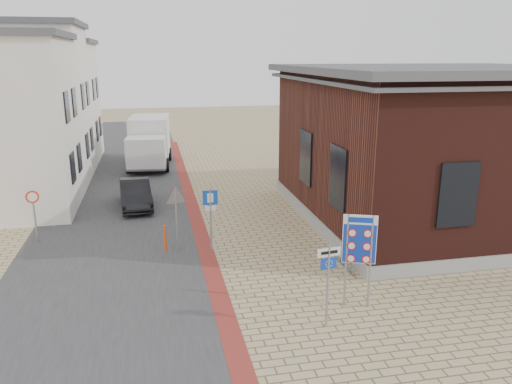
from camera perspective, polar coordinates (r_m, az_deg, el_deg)
name	(u,v)px	position (r m, az deg, el deg)	size (l,w,h in m)	color
ground	(289,303)	(15.48, 3.78, -12.59)	(120.00, 120.00, 0.00)	tan
road_strip	(124,188)	(29.11, -14.88, 0.44)	(7.00, 60.00, 0.02)	#38383A
curb_strip	(194,210)	(24.31, -7.14, -2.06)	(0.60, 40.00, 0.02)	maroon
brick_building	(441,141)	(24.15, 20.34, 5.45)	(13.00, 13.00, 6.80)	gray
townhouse_mid	(22,103)	(32.08, -25.17, 9.14)	(7.40, 6.40, 9.10)	white
townhouse_far	(43,101)	(37.96, -23.12, 9.51)	(7.40, 6.40, 8.30)	white
bike_rack	(345,260)	(18.05, 10.10, -7.66)	(0.08, 1.80, 0.60)	slate
sedan	(135,194)	(25.20, -13.61, -0.21)	(1.41, 4.06, 1.34)	black
box_truck	(149,142)	(34.27, -12.11, 5.66)	(3.04, 6.37, 3.24)	slate
border_sign	(359,241)	(14.75, 11.73, -5.55)	(0.93, 0.39, 2.87)	gray
essen_sign	(328,272)	(13.66, 8.25, -9.02)	(0.67, 0.13, 2.48)	gray
parking_sign	(210,209)	(18.60, -5.22, -1.99)	(0.56, 0.07, 2.53)	gray
yield_sign	(176,202)	(18.87, -9.15, -1.16)	(0.90, 0.24, 2.54)	gray
speed_sign	(34,208)	(21.52, -24.06, -1.72)	(0.50, 0.14, 2.15)	gray
bollard	(165,238)	(19.35, -10.34, -5.23)	(0.09, 0.09, 1.05)	#FF4C0D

